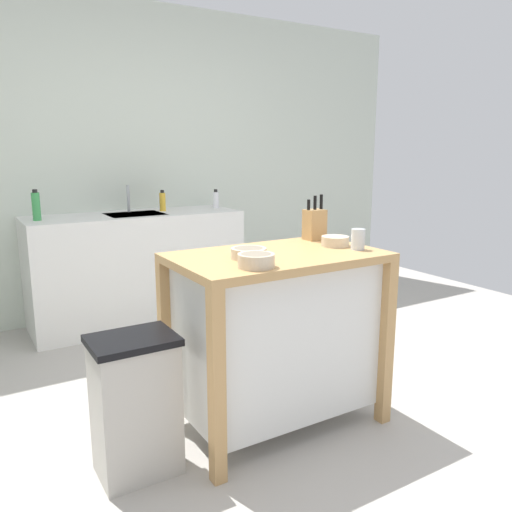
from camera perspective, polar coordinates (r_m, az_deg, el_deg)
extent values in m
plane|color=#ADA8A0|center=(2.76, 1.85, -18.77)|extent=(6.69, 6.69, 0.00)
cube|color=silver|center=(4.53, -14.74, 10.13)|extent=(5.69, 0.10, 2.60)
cube|color=tan|center=(2.51, 2.37, -0.13)|extent=(1.03, 0.63, 0.04)
cube|color=silver|center=(2.62, 2.29, -8.76)|extent=(0.93, 0.53, 0.76)
cube|color=tan|center=(2.19, -4.41, -14.54)|extent=(0.06, 0.06, 0.86)
cube|color=tan|center=(2.73, 14.35, -9.44)|extent=(0.06, 0.06, 0.86)
cube|color=tan|center=(2.67, -10.05, -9.69)|extent=(0.06, 0.06, 0.86)
cube|color=tan|center=(3.13, 6.84, -6.37)|extent=(0.06, 0.06, 0.86)
cube|color=tan|center=(2.89, 6.56, 3.51)|extent=(0.11, 0.09, 0.17)
cylinder|color=black|center=(2.85, 5.91, 5.72)|extent=(0.02, 0.02, 0.06)
cylinder|color=black|center=(2.88, 6.62, 5.95)|extent=(0.02, 0.02, 0.08)
cylinder|color=black|center=(2.90, 7.31, 6.04)|extent=(0.02, 0.02, 0.08)
cylinder|color=beige|center=(2.20, 0.02, -0.51)|extent=(0.16, 0.16, 0.06)
cylinder|color=gray|center=(2.19, 0.02, 0.18)|extent=(0.13, 0.13, 0.01)
cylinder|color=beige|center=(2.72, 8.84, 1.65)|extent=(0.15, 0.15, 0.05)
cylinder|color=gray|center=(2.71, 8.86, 2.13)|extent=(0.12, 0.12, 0.01)
cylinder|color=beige|center=(2.38, -0.82, 0.32)|extent=(0.17, 0.17, 0.05)
cylinder|color=gray|center=(2.38, -0.83, 0.83)|extent=(0.14, 0.14, 0.01)
cylinder|color=silver|center=(2.64, 11.33, 1.85)|extent=(0.07, 0.07, 0.11)
cube|color=#B7B2A8|center=(2.37, -13.30, -16.29)|extent=(0.34, 0.26, 0.60)
cube|color=black|center=(2.24, -13.69, -9.15)|extent=(0.36, 0.28, 0.03)
cube|color=silver|center=(4.30, -13.17, -1.33)|extent=(1.69, 0.60, 0.90)
cube|color=silver|center=(4.20, -13.36, 4.40)|extent=(0.44, 0.36, 0.03)
cylinder|color=#B7BCC1|center=(4.34, -14.10, 6.25)|extent=(0.02, 0.02, 0.22)
cylinder|color=green|center=(4.02, -23.38, 5.09)|extent=(0.06, 0.06, 0.20)
cylinder|color=black|center=(4.01, -23.51, 6.69)|extent=(0.03, 0.03, 0.02)
cylinder|color=yellow|center=(4.35, -10.41, 5.97)|extent=(0.05, 0.05, 0.15)
cylinder|color=black|center=(4.34, -10.45, 7.12)|extent=(0.03, 0.03, 0.02)
cylinder|color=white|center=(4.51, -4.52, 6.26)|extent=(0.05, 0.05, 0.14)
cylinder|color=black|center=(4.51, -4.54, 7.30)|extent=(0.03, 0.03, 0.02)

